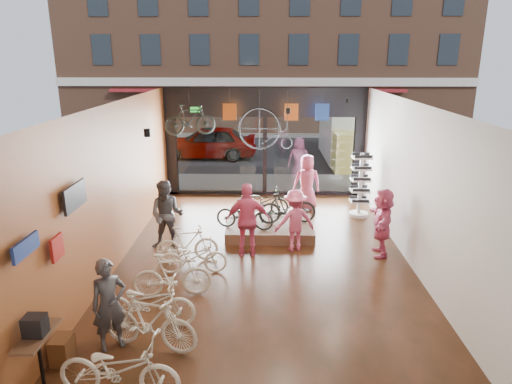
{
  "coord_description": "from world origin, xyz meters",
  "views": [
    {
      "loc": [
        0.02,
        -9.92,
        4.8
      ],
      "look_at": [
        -0.22,
        1.4,
        1.43
      ],
      "focal_mm": 32.0,
      "sensor_mm": 36.0,
      "label": 1
    }
  ],
  "objects_px": {
    "customer_2": "(248,220)",
    "penny_farthing": "(268,130)",
    "floor_bike_0": "(119,369)",
    "customer_4": "(307,182)",
    "floor_bike_5": "(187,244)",
    "hung_bike": "(190,120)",
    "floor_bike_2": "(148,303)",
    "box_truck": "(350,137)",
    "street_car": "(208,142)",
    "floor_bike_3": "(172,275)",
    "customer_0": "(109,305)",
    "display_bike_right": "(262,202)",
    "customer_3": "(295,221)",
    "display_bike_mid": "(287,207)",
    "sunglasses_rack": "(360,185)",
    "floor_bike_4": "(193,256)",
    "customer_5": "(382,222)",
    "display_platform": "(270,228)",
    "floor_bike_1": "(149,321)",
    "customer_1": "(167,215)",
    "display_bike_left": "(245,214)"
  },
  "relations": [
    {
      "from": "customer_2",
      "to": "penny_farthing",
      "type": "xyz_separation_m",
      "value": [
        0.51,
        4.25,
        1.56
      ]
    },
    {
      "from": "floor_bike_0",
      "to": "customer_4",
      "type": "bearing_deg",
      "value": -16.49
    },
    {
      "from": "floor_bike_5",
      "to": "hung_bike",
      "type": "height_order",
      "value": "hung_bike"
    },
    {
      "from": "floor_bike_2",
      "to": "box_truck",
      "type": "bearing_deg",
      "value": -23.6
    },
    {
      "from": "street_car",
      "to": "box_truck",
      "type": "relative_size",
      "value": 0.73
    },
    {
      "from": "floor_bike_3",
      "to": "customer_0",
      "type": "xyz_separation_m",
      "value": [
        -0.7,
        -1.74,
        0.32
      ]
    },
    {
      "from": "display_bike_right",
      "to": "customer_3",
      "type": "distance_m",
      "value": 2.04
    },
    {
      "from": "floor_bike_0",
      "to": "hung_bike",
      "type": "relative_size",
      "value": 1.16
    },
    {
      "from": "display_bike_mid",
      "to": "sunglasses_rack",
      "type": "distance_m",
      "value": 2.78
    },
    {
      "from": "customer_2",
      "to": "display_bike_mid",
      "type": "bearing_deg",
      "value": -129.0
    },
    {
      "from": "sunglasses_rack",
      "to": "display_bike_mid",
      "type": "bearing_deg",
      "value": -127.84
    },
    {
      "from": "display_bike_right",
      "to": "floor_bike_0",
      "type": "bearing_deg",
      "value": 167.98
    },
    {
      "from": "box_truck",
      "to": "customer_3",
      "type": "height_order",
      "value": "box_truck"
    },
    {
      "from": "display_bike_mid",
      "to": "floor_bike_4",
      "type": "bearing_deg",
      "value": 130.29
    },
    {
      "from": "customer_0",
      "to": "penny_farthing",
      "type": "distance_m",
      "value": 8.66
    },
    {
      "from": "customer_4",
      "to": "sunglasses_rack",
      "type": "distance_m",
      "value": 1.71
    },
    {
      "from": "customer_2",
      "to": "customer_4",
      "type": "bearing_deg",
      "value": -119.96
    },
    {
      "from": "customer_3",
      "to": "customer_5",
      "type": "height_order",
      "value": "customer_5"
    },
    {
      "from": "street_car",
      "to": "customer_2",
      "type": "relative_size",
      "value": 2.5
    },
    {
      "from": "customer_0",
      "to": "display_platform",
      "type": "bearing_deg",
      "value": 30.54
    },
    {
      "from": "street_car",
      "to": "floor_bike_0",
      "type": "xyz_separation_m",
      "value": [
        0.71,
        -16.39,
        -0.32
      ]
    },
    {
      "from": "penny_farthing",
      "to": "floor_bike_1",
      "type": "bearing_deg",
      "value": -104.06
    },
    {
      "from": "customer_0",
      "to": "sunglasses_rack",
      "type": "height_order",
      "value": "sunglasses_rack"
    },
    {
      "from": "floor_bike_1",
      "to": "floor_bike_5",
      "type": "distance_m",
      "value": 3.48
    },
    {
      "from": "customer_2",
      "to": "sunglasses_rack",
      "type": "height_order",
      "value": "sunglasses_rack"
    },
    {
      "from": "street_car",
      "to": "customer_4",
      "type": "relative_size",
      "value": 2.58
    },
    {
      "from": "customer_1",
      "to": "customer_5",
      "type": "distance_m",
      "value": 5.43
    },
    {
      "from": "hung_bike",
      "to": "display_bike_mid",
      "type": "bearing_deg",
      "value": -138.47
    },
    {
      "from": "display_bike_left",
      "to": "sunglasses_rack",
      "type": "height_order",
      "value": "sunglasses_rack"
    },
    {
      "from": "floor_bike_1",
      "to": "hung_bike",
      "type": "distance_m",
      "value": 7.82
    },
    {
      "from": "display_platform",
      "to": "customer_2",
      "type": "distance_m",
      "value": 1.79
    },
    {
      "from": "floor_bike_5",
      "to": "floor_bike_0",
      "type": "bearing_deg",
      "value": 167.98
    },
    {
      "from": "floor_bike_5",
      "to": "customer_2",
      "type": "distance_m",
      "value": 1.59
    },
    {
      "from": "floor_bike_0",
      "to": "penny_farthing",
      "type": "xyz_separation_m",
      "value": [
        2.18,
        9.26,
        2.02
      ]
    },
    {
      "from": "display_bike_right",
      "to": "customer_2",
      "type": "distance_m",
      "value": 2.25
    },
    {
      "from": "display_bike_mid",
      "to": "display_bike_left",
      "type": "bearing_deg",
      "value": 102.14
    },
    {
      "from": "floor_bike_5",
      "to": "floor_bike_1",
      "type": "bearing_deg",
      "value": 169.67
    },
    {
      "from": "display_bike_left",
      "to": "customer_3",
      "type": "distance_m",
      "value": 1.5
    },
    {
      "from": "floor_bike_4",
      "to": "customer_1",
      "type": "distance_m",
      "value": 1.71
    },
    {
      "from": "floor_bike_2",
      "to": "customer_5",
      "type": "bearing_deg",
      "value": -56.43
    },
    {
      "from": "floor_bike_1",
      "to": "penny_farthing",
      "type": "relative_size",
      "value": 1.03
    },
    {
      "from": "box_truck",
      "to": "display_bike_left",
      "type": "height_order",
      "value": "box_truck"
    },
    {
      "from": "display_platform",
      "to": "customer_5",
      "type": "xyz_separation_m",
      "value": [
        2.78,
        -1.37,
        0.71
      ]
    },
    {
      "from": "display_bike_left",
      "to": "hung_bike",
      "type": "xyz_separation_m",
      "value": [
        -1.8,
        2.5,
        2.21
      ]
    },
    {
      "from": "customer_4",
      "to": "penny_farthing",
      "type": "xyz_separation_m",
      "value": [
        -1.25,
        0.61,
        1.59
      ]
    },
    {
      "from": "floor_bike_0",
      "to": "floor_bike_3",
      "type": "bearing_deg",
      "value": 1.48
    },
    {
      "from": "floor_bike_5",
      "to": "display_platform",
      "type": "distance_m",
      "value": 2.78
    },
    {
      "from": "floor_bike_1",
      "to": "customer_5",
      "type": "height_order",
      "value": "customer_5"
    },
    {
      "from": "customer_1",
      "to": "floor_bike_5",
      "type": "bearing_deg",
      "value": -47.36
    },
    {
      "from": "floor_bike_4",
      "to": "box_truck",
      "type": "bearing_deg",
      "value": -31.23
    }
  ]
}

